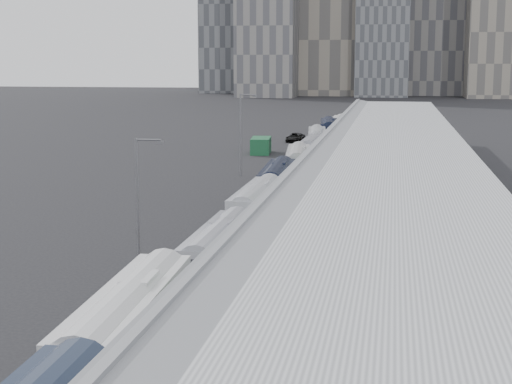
% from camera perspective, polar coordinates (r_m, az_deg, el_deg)
% --- Properties ---
extents(sidewalk, '(10.00, 170.00, 0.12)m').
position_cam_1_polar(sidewalk, '(55.70, 5.59, -4.50)').
color(sidewalk, gray).
rests_on(sidewalk, ground).
extents(lane_line, '(0.12, 160.00, 0.02)m').
position_cam_1_polar(lane_line, '(57.43, -4.94, -4.11)').
color(lane_line, gold).
rests_on(lane_line, ground).
extents(depot, '(12.45, 160.40, 7.20)m').
position_cam_1_polar(depot, '(54.83, 9.81, -1.12)').
color(depot, gray).
rests_on(depot, ground).
extents(bus_2, '(3.31, 13.51, 3.92)m').
position_cam_1_polar(bus_2, '(35.25, -9.22, -10.24)').
color(bus_2, silver).
rests_on(bus_2, ground).
extents(bus_3, '(2.71, 12.05, 3.52)m').
position_cam_1_polar(bus_3, '(49.00, -2.73, -4.69)').
color(bus_3, gray).
rests_on(bus_3, ground).
extents(bus_4, '(2.82, 12.62, 3.68)m').
position_cam_1_polar(bus_4, '(63.41, 0.08, -1.35)').
color(bus_4, '#ADAFB8').
rests_on(bus_4, ground).
extents(bus_5, '(3.16, 12.84, 3.72)m').
position_cam_1_polar(bus_5, '(75.99, 1.56, 0.47)').
color(bus_5, black).
rests_on(bus_5, ground).
extents(bus_6, '(3.84, 12.91, 3.72)m').
position_cam_1_polar(bus_6, '(90.71, 3.07, 1.93)').
color(bus_6, '#B4B4B6').
rests_on(bus_6, ground).
extents(bus_7, '(2.82, 12.61, 3.68)m').
position_cam_1_polar(bus_7, '(104.56, 4.20, 2.91)').
color(bus_7, gray).
rests_on(bus_7, ground).
extents(bus_8, '(3.80, 12.91, 3.72)m').
position_cam_1_polar(bus_8, '(117.22, 4.45, 3.63)').
color(bus_8, '#AEB1B8').
rests_on(bus_8, ground).
extents(bus_9, '(4.03, 14.00, 4.03)m').
position_cam_1_polar(bus_9, '(130.99, 5.33, 4.29)').
color(bus_9, black).
rests_on(bus_9, ground).
extents(bus_10, '(3.18, 12.28, 3.55)m').
position_cam_1_polar(bus_10, '(145.44, 5.92, 4.71)').
color(bus_10, white).
rests_on(bus_10, ground).
extents(tree_1, '(2.24, 2.24, 4.93)m').
position_cam_1_polar(tree_1, '(34.53, -2.66, -6.82)').
color(tree_1, black).
rests_on(tree_1, ground).
extents(tree_2, '(2.98, 2.98, 4.72)m').
position_cam_1_polar(tree_2, '(57.44, 2.13, -0.80)').
color(tree_2, black).
rests_on(tree_2, ground).
extents(tree_3, '(2.50, 2.50, 5.13)m').
position_cam_1_polar(tree_3, '(77.78, 4.41, 2.36)').
color(tree_3, black).
rests_on(tree_3, ground).
extents(tree_4, '(2.28, 2.28, 4.85)m').
position_cam_1_polar(tree_4, '(107.00, 6.01, 4.19)').
color(tree_4, black).
rests_on(tree_4, ground).
extents(street_lamp_near, '(2.04, 0.22, 8.23)m').
position_cam_1_polar(street_lamp_near, '(55.26, -8.44, 0.34)').
color(street_lamp_near, '#59595E').
rests_on(street_lamp_near, ground).
extents(street_lamp_far, '(2.04, 0.22, 9.72)m').
position_cam_1_polar(street_lamp_far, '(92.48, -1.02, 4.58)').
color(street_lamp_far, '#59595E').
rests_on(street_lamp_far, ground).
extents(shipping_container, '(3.28, 6.30, 2.33)m').
position_cam_1_polar(shipping_container, '(116.01, 0.36, 3.40)').
color(shipping_container, '#154528').
rests_on(shipping_container, ground).
extents(suv, '(3.05, 5.64, 1.50)m').
position_cam_1_polar(suv, '(132.93, 2.88, 3.98)').
color(suv, black).
rests_on(suv, ground).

